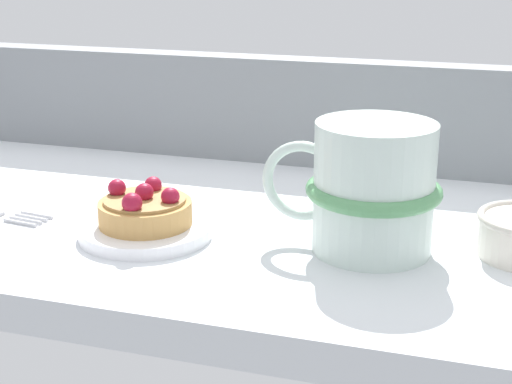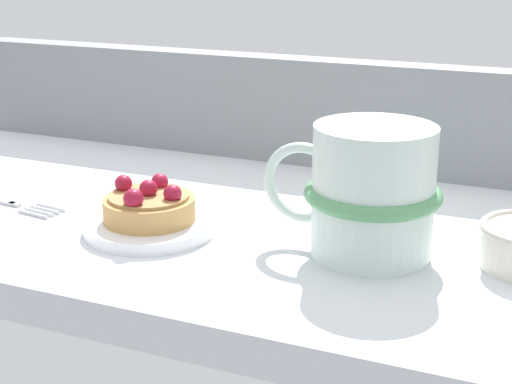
# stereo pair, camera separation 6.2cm
# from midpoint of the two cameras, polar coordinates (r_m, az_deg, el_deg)

# --- Properties ---
(ground_plane) EXTENTS (0.89, 0.41, 0.03)m
(ground_plane) POSITION_cam_midpoint_polar(r_m,az_deg,el_deg) (0.70, 2.01, -2.89)
(ground_plane) COLOR silver
(window_rail_back) EXTENTS (0.87, 0.04, 0.11)m
(window_rail_back) POSITION_cam_midpoint_polar(r_m,az_deg,el_deg) (0.85, 6.61, 5.83)
(window_rail_back) COLOR gray
(window_rail_back) RESTS_ON ground_plane
(dessert_plate) EXTENTS (0.11, 0.11, 0.01)m
(dessert_plate) POSITION_cam_midpoint_polar(r_m,az_deg,el_deg) (0.66, -5.11, -2.55)
(dessert_plate) COLOR white
(dessert_plate) RESTS_ON ground_plane
(raspberry_tart) EXTENTS (0.08, 0.08, 0.04)m
(raspberry_tart) POSITION_cam_midpoint_polar(r_m,az_deg,el_deg) (0.65, -5.17, -1.03)
(raspberry_tart) COLOR tan
(raspberry_tart) RESTS_ON dessert_plate
(coffee_mug) EXTENTS (0.14, 0.11, 0.10)m
(coffee_mug) POSITION_cam_midpoint_polar(r_m,az_deg,el_deg) (0.61, 11.30, -0.02)
(coffee_mug) COLOR silver
(coffee_mug) RESTS_ON ground_plane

